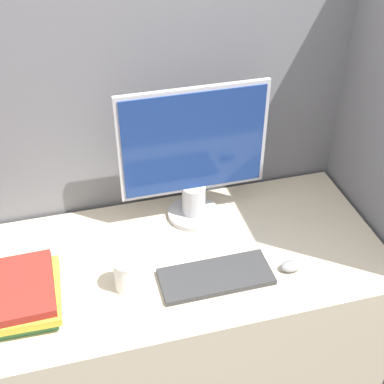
{
  "coord_description": "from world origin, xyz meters",
  "views": [
    {
      "loc": [
        -0.31,
        -0.97,
        2.04
      ],
      "look_at": [
        0.05,
        0.37,
        0.98
      ],
      "focal_mm": 50.0,
      "sensor_mm": 36.0,
      "label": 1
    }
  ],
  "objects_px": {
    "monitor": "(194,159)",
    "book_stack": "(20,295)",
    "mouse": "(291,266)",
    "coffee_cup": "(127,274)",
    "keyboard": "(216,277)"
  },
  "relations": [
    {
      "from": "mouse",
      "to": "keyboard",
      "type": "bearing_deg",
      "value": 174.63
    },
    {
      "from": "keyboard",
      "to": "coffee_cup",
      "type": "bearing_deg",
      "value": 172.08
    },
    {
      "from": "book_stack",
      "to": "mouse",
      "type": "bearing_deg",
      "value": -4.35
    },
    {
      "from": "monitor",
      "to": "mouse",
      "type": "distance_m",
      "value": 0.5
    },
    {
      "from": "mouse",
      "to": "coffee_cup",
      "type": "relative_size",
      "value": 0.64
    },
    {
      "from": "monitor",
      "to": "mouse",
      "type": "height_order",
      "value": "monitor"
    },
    {
      "from": "mouse",
      "to": "monitor",
      "type": "bearing_deg",
      "value": 123.78
    },
    {
      "from": "keyboard",
      "to": "mouse",
      "type": "relative_size",
      "value": 4.92
    },
    {
      "from": "monitor",
      "to": "coffee_cup",
      "type": "xyz_separation_m",
      "value": [
        -0.3,
        -0.3,
        -0.2
      ]
    },
    {
      "from": "coffee_cup",
      "to": "book_stack",
      "type": "xyz_separation_m",
      "value": [
        -0.33,
        0.0,
        -0.01
      ]
    },
    {
      "from": "mouse",
      "to": "coffee_cup",
      "type": "xyz_separation_m",
      "value": [
        -0.54,
        0.06,
        0.04
      ]
    },
    {
      "from": "monitor",
      "to": "coffee_cup",
      "type": "distance_m",
      "value": 0.47
    },
    {
      "from": "book_stack",
      "to": "monitor",
      "type": "bearing_deg",
      "value": 24.99
    },
    {
      "from": "keyboard",
      "to": "book_stack",
      "type": "distance_m",
      "value": 0.62
    },
    {
      "from": "monitor",
      "to": "book_stack",
      "type": "height_order",
      "value": "monitor"
    }
  ]
}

